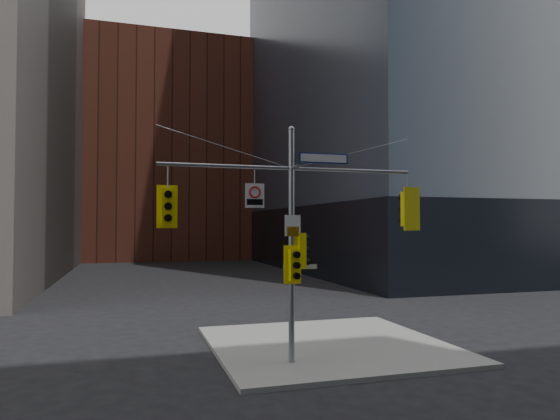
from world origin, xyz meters
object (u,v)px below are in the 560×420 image
traffic_light_east_arm (408,209)px  street_sign_blade (324,158)px  traffic_light_pole_side (301,251)px  regulatory_sign_arm (255,195)px  traffic_light_pole_front (294,265)px  signal_assembly (292,220)px  traffic_light_west_arm (168,206)px

traffic_light_east_arm → street_sign_blade: (-2.94, 0.00, 1.55)m
traffic_light_pole_side → street_sign_blade: (0.73, -0.01, 2.85)m
street_sign_blade → regulatory_sign_arm: size_ratio=2.21×
traffic_light_pole_front → street_sign_blade: (1.05, 0.27, 3.26)m
signal_assembly → traffic_light_east_arm: 4.01m
traffic_light_pole_side → street_sign_blade: street_sign_blade is taller
traffic_light_west_arm → traffic_light_pole_front: size_ratio=1.06×
street_sign_blade → traffic_light_west_arm: bearing=-178.8°
traffic_light_east_arm → traffic_light_pole_side: 3.89m
traffic_light_pole_front → regulatory_sign_arm: 2.40m
traffic_light_west_arm → traffic_light_east_arm: bearing=-0.0°
traffic_light_pole_front → traffic_light_west_arm: bearing=172.0°
regulatory_sign_arm → traffic_light_east_arm: bearing=-0.3°
traffic_light_pole_side → regulatory_sign_arm: 2.24m
signal_assembly → traffic_light_west_arm: 3.70m
traffic_light_east_arm → traffic_light_pole_front: 4.35m
signal_assembly → traffic_light_pole_side: (0.32, 0.02, -0.92)m
signal_assembly → street_sign_blade: 2.20m
traffic_light_pole_side → street_sign_blade: size_ratio=0.66×
traffic_light_west_arm → traffic_light_pole_front: bearing=-4.3°
traffic_light_east_arm → regulatory_sign_arm: (-5.15, -0.02, 0.37)m
traffic_light_west_arm → traffic_light_east_arm: 7.67m
signal_assembly → traffic_light_pole_side: size_ratio=7.51×
traffic_light_east_arm → traffic_light_pole_side: bearing=-12.7°
traffic_light_pole_side → street_sign_blade: 2.95m
signal_assembly → traffic_light_pole_side: 0.98m
signal_assembly → traffic_light_pole_front: size_ratio=6.93×
signal_assembly → regulatory_sign_arm: 1.38m
traffic_light_west_arm → traffic_light_pole_side: bearing=0.1°
traffic_light_pole_side → signal_assembly: bearing=82.3°
traffic_light_pole_front → regulatory_sign_arm: regulatory_sign_arm is taller
street_sign_blade → traffic_light_east_arm: bearing=1.3°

